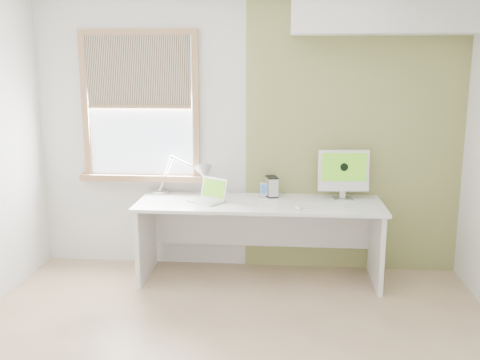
# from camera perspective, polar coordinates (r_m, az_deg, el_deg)

# --- Properties ---
(room) EXTENTS (4.04, 3.54, 2.64)m
(room) POSITION_cam_1_polar(r_m,az_deg,el_deg) (3.37, -1.47, 1.29)
(room) COLOR tan
(room) RESTS_ON ground
(accent_wall) EXTENTS (2.00, 0.02, 2.60)m
(accent_wall) POSITION_cam_1_polar(r_m,az_deg,el_deg) (5.11, 11.93, 4.70)
(accent_wall) COLOR #89924F
(accent_wall) RESTS_ON room
(soffit) EXTENTS (1.60, 0.40, 0.42)m
(soffit) POSITION_cam_1_polar(r_m,az_deg,el_deg) (4.96, 15.15, 17.09)
(soffit) COLOR white
(soffit) RESTS_ON room
(window) EXTENTS (1.20, 0.14, 1.42)m
(window) POSITION_cam_1_polar(r_m,az_deg,el_deg) (5.20, -10.53, 7.59)
(window) COLOR #A17450
(window) RESTS_ON room
(desk) EXTENTS (2.20, 0.70, 0.73)m
(desk) POSITION_cam_1_polar(r_m,az_deg,el_deg) (4.94, 2.09, -4.37)
(desk) COLOR white
(desk) RESTS_ON room
(desk_lamp) EXTENTS (0.64, 0.31, 0.37)m
(desk_lamp) POSITION_cam_1_polar(r_m,az_deg,el_deg) (5.05, -4.74, 0.51)
(desk_lamp) COLOR silver
(desk_lamp) RESTS_ON desk
(laptop) EXTENTS (0.37, 0.36, 0.21)m
(laptop) POSITION_cam_1_polar(r_m,az_deg,el_deg) (4.85, -3.24, -1.67)
(laptop) COLOR silver
(laptop) RESTS_ON desk
(phone_dock) EXTENTS (0.08, 0.08, 0.14)m
(phone_dock) POSITION_cam_1_polar(r_m,az_deg,el_deg) (4.99, 2.50, -1.40)
(phone_dock) COLOR silver
(phone_dock) RESTS_ON desk
(external_drive) EXTENTS (0.13, 0.17, 0.19)m
(external_drive) POSITION_cam_1_polar(r_m,az_deg,el_deg) (5.02, 3.38, -0.70)
(external_drive) COLOR silver
(external_drive) RESTS_ON desk
(imac) EXTENTS (0.46, 0.16, 0.45)m
(imac) POSITION_cam_1_polar(r_m,az_deg,el_deg) (4.98, 10.90, 0.87)
(imac) COLOR silver
(imac) RESTS_ON desk
(keyboard) EXTENTS (0.40, 0.12, 0.02)m
(keyboard) POSITION_cam_1_polar(r_m,az_deg,el_deg) (4.68, 8.79, -2.83)
(keyboard) COLOR white
(keyboard) RESTS_ON desk
(mouse) EXTENTS (0.08, 0.10, 0.03)m
(mouse) POSITION_cam_1_polar(r_m,az_deg,el_deg) (4.60, 6.24, -2.96)
(mouse) COLOR white
(mouse) RESTS_ON desk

